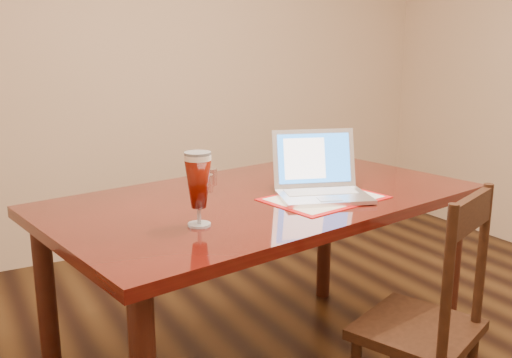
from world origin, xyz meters
TOP-DOWN VIEW (x-y plane):
  - dining_table at (-0.26, 0.63)m, footprint 1.93×1.29m
  - dining_chair at (0.06, -0.01)m, footprint 0.53×0.52m

SIDE VIEW (x-z plane):
  - dining_chair at x=0.06m, z-range -0.03..0.94m
  - dining_table at x=-0.26m, z-range 0.19..1.29m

